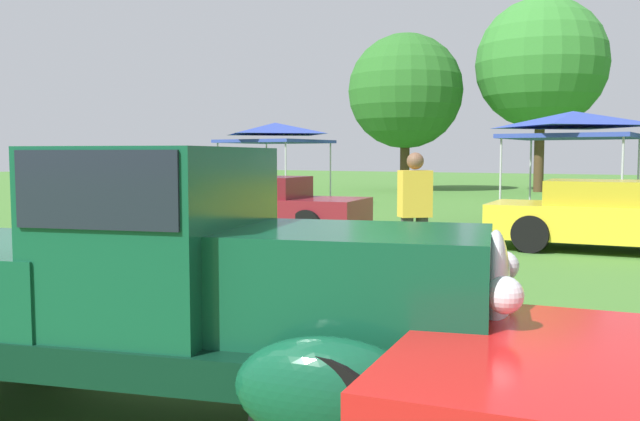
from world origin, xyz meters
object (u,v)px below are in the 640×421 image
(show_car_charcoal, at_px, (130,194))
(show_car_yellow, at_px, (609,217))
(feature_pickup_truck, at_px, (152,285))
(show_car_burgundy, at_px, (266,207))
(canopy_tent_left_field, at_px, (275,132))
(spectator_between_cars, at_px, (69,191))
(canopy_tent_center_field, at_px, (573,123))
(spectator_near_truck, at_px, (415,213))

(show_car_charcoal, bearing_deg, show_car_yellow, -1.83)
(feature_pickup_truck, relative_size, show_car_burgundy, 1.06)
(canopy_tent_left_field, bearing_deg, show_car_burgundy, -55.89)
(spectator_between_cars, xyz_separation_m, canopy_tent_center_field, (8.32, 7.98, 1.51))
(spectator_between_cars, bearing_deg, show_car_charcoal, 120.78)
(show_car_charcoal, relative_size, canopy_tent_center_field, 1.37)
(show_car_yellow, bearing_deg, feature_pickup_truck, -96.42)
(feature_pickup_truck, height_order, canopy_tent_left_field, canopy_tent_left_field)
(feature_pickup_truck, distance_m, show_car_yellow, 9.71)
(spectator_near_truck, height_order, canopy_tent_center_field, canopy_tent_center_field)
(spectator_near_truck, bearing_deg, show_car_charcoal, 155.08)
(spectator_between_cars, xyz_separation_m, canopy_tent_left_field, (-1.17, 9.01, 1.51))
(show_car_yellow, distance_m, canopy_tent_left_field, 12.61)
(show_car_burgundy, distance_m, spectator_near_truck, 5.63)
(show_car_burgundy, distance_m, show_car_yellow, 6.45)
(show_car_charcoal, bearing_deg, canopy_tent_left_field, 79.16)
(spectator_near_truck, relative_size, spectator_between_cars, 1.00)
(show_car_burgundy, height_order, spectator_between_cars, spectator_between_cars)
(feature_pickup_truck, bearing_deg, spectator_near_truck, 96.10)
(show_car_charcoal, distance_m, spectator_between_cars, 4.30)
(canopy_tent_left_field, bearing_deg, spectator_near_truck, -47.16)
(show_car_yellow, xyz_separation_m, canopy_tent_left_field, (-11.09, 5.72, 1.82))
(show_car_burgundy, height_order, canopy_tent_center_field, canopy_tent_center_field)
(show_car_burgundy, relative_size, spectator_between_cars, 2.49)
(canopy_tent_left_field, height_order, canopy_tent_center_field, same)
(spectator_near_truck, bearing_deg, spectator_between_cars, 171.85)
(feature_pickup_truck, distance_m, show_car_charcoal, 14.91)
(show_car_charcoal, height_order, canopy_tent_left_field, canopy_tent_left_field)
(spectator_between_cars, relative_size, canopy_tent_left_field, 0.58)
(show_car_yellow, bearing_deg, spectator_between_cars, -161.63)
(feature_pickup_truck, relative_size, canopy_tent_center_field, 1.52)
(spectator_between_cars, bearing_deg, show_car_yellow, 18.37)
(feature_pickup_truck, xyz_separation_m, canopy_tent_center_field, (-0.51, 14.33, 1.56))
(feature_pickup_truck, relative_size, spectator_near_truck, 2.64)
(spectator_near_truck, bearing_deg, canopy_tent_left_field, 132.84)
(canopy_tent_left_field, xyz_separation_m, canopy_tent_center_field, (9.49, -1.03, 0.00))
(spectator_near_truck, distance_m, spectator_between_cars, 8.37)
(show_car_burgundy, xyz_separation_m, canopy_tent_left_field, (-4.79, 7.07, 1.82))
(show_car_charcoal, bearing_deg, spectator_between_cars, -59.22)
(spectator_near_truck, height_order, spectator_between_cars, same)
(show_car_charcoal, bearing_deg, show_car_burgundy, -16.66)
(feature_pickup_truck, relative_size, show_car_yellow, 1.06)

